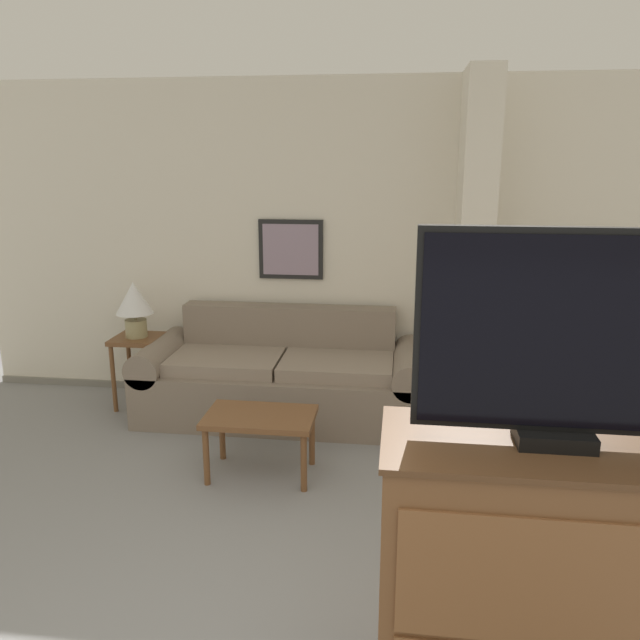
# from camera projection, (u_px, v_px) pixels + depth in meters

# --- Properties ---
(wall_back) EXTENTS (6.29, 0.16, 2.60)m
(wall_back) POSITION_uv_depth(u_px,v_px,m) (347.00, 246.00, 5.06)
(wall_back) COLOR silver
(wall_back) RESTS_ON ground_plane
(wall_partition_pillar) EXTENTS (0.24, 0.55, 2.60)m
(wall_partition_pillar) POSITION_uv_depth(u_px,v_px,m) (472.00, 254.00, 4.62)
(wall_partition_pillar) COLOR silver
(wall_partition_pillar) RESTS_ON ground_plane
(couch) EXTENTS (2.23, 0.84, 0.83)m
(couch) POSITION_uv_depth(u_px,v_px,m) (283.00, 378.00, 4.90)
(couch) COLOR gray
(couch) RESTS_ON ground_plane
(coffee_table) EXTENTS (0.69, 0.43, 0.41)m
(coffee_table) POSITION_uv_depth(u_px,v_px,m) (260.00, 423.00, 3.96)
(coffee_table) COLOR brown
(coffee_table) RESTS_ON ground_plane
(side_table) EXTENTS (0.37, 0.37, 0.59)m
(side_table) POSITION_uv_depth(u_px,v_px,m) (138.00, 352.00, 5.06)
(side_table) COLOR brown
(side_table) RESTS_ON ground_plane
(table_lamp) EXTENTS (0.30, 0.30, 0.45)m
(table_lamp) POSITION_uv_depth(u_px,v_px,m) (134.00, 303.00, 4.96)
(table_lamp) COLOR tan
(table_lamp) RESTS_ON side_table
(tv_dresser) EXTENTS (1.10, 0.49, 1.10)m
(tv_dresser) POSITION_uv_depth(u_px,v_px,m) (538.00, 591.00, 2.13)
(tv_dresser) COLOR brown
(tv_dresser) RESTS_ON ground_plane
(tv) EXTENTS (0.91, 0.16, 0.69)m
(tv) POSITION_uv_depth(u_px,v_px,m) (564.00, 340.00, 1.91)
(tv) COLOR black
(tv) RESTS_ON tv_dresser
(bed) EXTENTS (1.44, 1.96, 0.55)m
(bed) POSITION_uv_depth(u_px,v_px,m) (621.00, 429.00, 4.05)
(bed) COLOR brown
(bed) RESTS_ON ground_plane
(backpack) EXTENTS (0.26, 0.24, 0.37)m
(backpack) POSITION_uv_depth(u_px,v_px,m) (609.00, 366.00, 3.84)
(backpack) COLOR #471E19
(backpack) RESTS_ON bed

